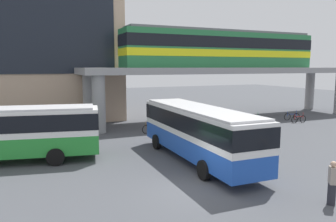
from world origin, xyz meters
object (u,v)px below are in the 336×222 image
Objects in this scene: bus_secondary at (0,129)px; bicycle_red at (299,119)px; bicycle_blue at (292,117)px; pedestrian_by_bike_rack at (332,184)px; train at (223,49)px; bicycle_brown at (151,129)px; bicycle_green at (255,119)px; bus_main at (197,128)px.

bus_secondary reaches higher than bicycle_red.
pedestrian_by_bike_rack is (-14.46, -16.80, 0.50)m from bicycle_blue.
pedestrian_by_bike_rack is at bearing -132.20° from bicycle_red.
train is 23.04m from bus_secondary.
bicycle_brown is (-9.58, -3.94, -7.06)m from train.
bus_secondary is at bearing -157.17° from bicycle_brown.
train is at bearing 136.79° from bicycle_red.
bus_secondary is at bearing -157.38° from train.
bus_secondary is 6.44× the size of bicycle_blue.
bus_secondary is (-20.67, -8.61, -5.43)m from train.
bus_secondary is at bearing -169.70° from bicycle_blue.
bicycle_green is (22.26, 5.04, -1.63)m from bus_secondary.
bicycle_green is (11.69, 9.24, -1.63)m from bus_main.
bicycle_red is (4.04, -1.72, 0.00)m from bicycle_green.
bus_main is 6.11× the size of pedestrian_by_bike_rack.
bus_main is at bearing -21.66° from bus_secondary.
bicycle_blue is (26.97, 4.90, -1.63)m from bus_secondary.
bicycle_green is at bearing 38.31° from bus_main.
train is at bearing 68.31° from pedestrian_by_bike_rack.
train is 12.14× the size of bicycle_red.
train is at bearing 114.07° from bicycle_green.
train is 12.54m from bicycle_brown.
train is 10.17m from bicycle_blue.
train is 10.47m from bicycle_red.
bicycle_brown is (0.51, 8.87, -1.63)m from bus_main.
bus_main is 14.99m from bicycle_green.
bicycle_red is at bearing -43.21° from train.
bus_secondary is 12.14m from bicycle_brown.
bicycle_brown is (-15.22, 1.35, 0.00)m from bicycle_red.
bus_secondary is 6.63× the size of bicycle_green.
bicycle_green is at bearing 178.36° from bicycle_blue.
bicycle_red and bicycle_blue have the same top height.
bus_main is (-10.09, -12.81, -5.43)m from train.
train reaches higher than bicycle_green.
bus_main is 8.02m from pedestrian_by_bike_rack.
bicycle_green and bicycle_brown have the same top height.
bus_main is at bearing -93.30° from bicycle_brown.
bus_secondary is at bearing -167.26° from bicycle_green.
bicycle_red is at bearing -23.08° from bicycle_green.
bicycle_red is at bearing 25.53° from bus_main.
bicycle_blue is at bearing 29.03° from bus_main.
pedestrian_by_bike_rack is (-13.80, -15.21, 0.50)m from bicycle_red.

